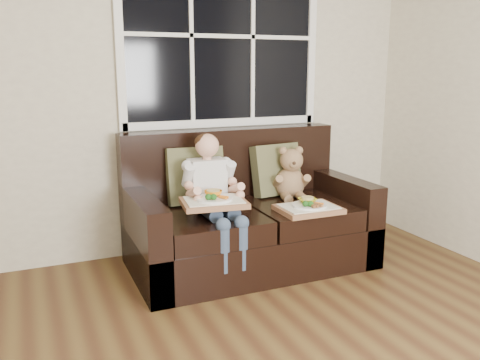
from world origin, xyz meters
name	(u,v)px	position (x,y,z in m)	size (l,w,h in m)	color
room_walls	(327,3)	(0.00, 0.00, 1.59)	(4.52, 5.02, 2.71)	beige
window_back	(222,36)	(0.66, 2.48, 1.65)	(1.62, 0.04, 1.37)	black
loveseat	(247,222)	(0.66, 2.02, 0.31)	(1.70, 0.92, 0.96)	black
pillow_left	(195,176)	(0.32, 2.17, 0.65)	(0.42, 0.21, 0.42)	brown
pillow_right	(276,170)	(0.98, 2.17, 0.65)	(0.41, 0.23, 0.40)	brown
child	(212,186)	(0.35, 1.90, 0.63)	(0.36, 0.59, 0.82)	silver
teddy_bear	(291,177)	(1.04, 2.04, 0.61)	(0.28, 0.33, 0.41)	#9D7953
tray_left	(214,201)	(0.30, 1.74, 0.57)	(0.45, 0.37, 0.09)	#A46D4A
tray_right	(308,208)	(0.96, 1.65, 0.48)	(0.42, 0.32, 0.09)	#A46D4A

